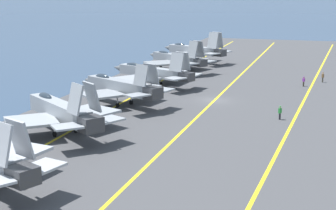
% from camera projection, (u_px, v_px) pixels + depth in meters
% --- Properties ---
extents(ground_plane, '(2000.00, 2000.00, 0.00)m').
position_uv_depth(ground_plane, '(215.00, 103.00, 73.90)').
color(ground_plane, '#2D425B').
extents(carrier_deck, '(181.08, 43.97, 0.40)m').
position_uv_depth(carrier_deck, '(215.00, 102.00, 73.86)').
color(carrier_deck, '#424244').
rests_on(carrier_deck, ground).
extents(deck_stripe_foul_line, '(162.77, 8.84, 0.01)m').
position_uv_depth(deck_stripe_foul_line, '(301.00, 106.00, 70.31)').
color(deck_stripe_foul_line, yellow).
rests_on(deck_stripe_foul_line, carrier_deck).
extents(deck_stripe_centerline, '(162.97, 0.36, 0.01)m').
position_uv_depth(deck_stripe_centerline, '(215.00, 100.00, 73.81)').
color(deck_stripe_centerline, yellow).
rests_on(deck_stripe_centerline, carrier_deck).
extents(deck_stripe_edge_line, '(162.97, 1.10, 0.01)m').
position_uv_depth(deck_stripe_edge_line, '(136.00, 95.00, 77.31)').
color(deck_stripe_edge_line, yellow).
rests_on(deck_stripe_edge_line, carrier_deck).
extents(parked_jet_third, '(13.64, 15.69, 6.51)m').
position_uv_depth(parked_jet_third, '(61.00, 111.00, 56.64)').
color(parked_jet_third, '#93999E').
rests_on(parked_jet_third, carrier_deck).
extents(parked_jet_fourth, '(12.37, 15.20, 6.22)m').
position_uv_depth(parked_jet_fourth, '(120.00, 87.00, 70.19)').
color(parked_jet_fourth, gray).
rests_on(parked_jet_fourth, carrier_deck).
extents(parked_jet_fifth, '(13.88, 16.73, 5.98)m').
position_uv_depth(parked_jet_fifth, '(153.00, 72.00, 83.91)').
color(parked_jet_fifth, '#93999E').
rests_on(parked_jet_fifth, carrier_deck).
extents(parked_jet_sixth, '(13.53, 15.56, 6.31)m').
position_uv_depth(parked_jet_sixth, '(177.00, 59.00, 98.33)').
color(parked_jet_sixth, gray).
rests_on(parked_jet_sixth, carrier_deck).
extents(parked_jet_seventh, '(12.53, 16.21, 6.78)m').
position_uv_depth(parked_jet_seventh, '(194.00, 50.00, 109.94)').
color(parked_jet_seventh, '#93999E').
rests_on(parked_jet_seventh, carrier_deck).
extents(crew_brown_vest, '(0.46, 0.41, 1.75)m').
position_uv_depth(crew_brown_vest, '(323.00, 77.00, 87.34)').
color(crew_brown_vest, '#4C473D').
rests_on(crew_brown_vest, carrier_deck).
extents(crew_green_vest, '(0.46, 0.43, 1.73)m').
position_uv_depth(crew_green_vest, '(280.00, 112.00, 62.84)').
color(crew_green_vest, '#232328').
rests_on(crew_green_vest, carrier_deck).
extents(crew_purple_vest, '(0.44, 0.46, 1.66)m').
position_uv_depth(crew_purple_vest, '(304.00, 81.00, 83.72)').
color(crew_purple_vest, '#383328').
rests_on(crew_purple_vest, carrier_deck).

